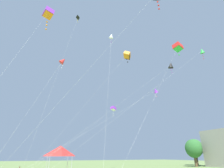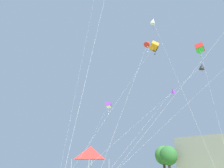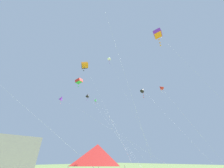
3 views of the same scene
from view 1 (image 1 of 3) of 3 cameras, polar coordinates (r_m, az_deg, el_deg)
The scene contains 13 objects.
tree_far_left at distance 59.96m, azimuth 25.09°, elevation -18.56°, with size 4.99×4.49×7.53m.
tree_far_right at distance 68.70m, azimuth 25.38°, elevation -18.37°, with size 5.46×4.91×8.24m.
festival_tent at distance 26.95m, azimuth -16.55°, elevation -20.21°, with size 3.16×3.16×4.21m.
kite_purple_box_0 at distance 25.90m, azimuth -20.12°, elevation 20.79°, with size 3.43×6.84×20.64m.
kite_white_diamond_2 at distance 28.53m, azimuth -0.23°, elevation 15.34°, with size 7.54×4.30×20.87m.
kite_green_diamond_3 at distance 28.87m, azimuth 27.21°, elevation 9.48°, with size 8.65×20.52×17.46m.
kite_purple_diamond_4 at distance 32.91m, azimuth 14.02°, elevation -2.15°, with size 5.24×23.04×14.49m.
kite_black_diamond_5 at distance 29.39m, azimuth 18.60°, elevation 5.79°, with size 7.06×20.17×16.78m.
kite_black_delta_6 at distance 37.31m, azimuth -11.20°, elevation 20.02°, with size 2.14×5.88×28.59m.
kite_red_diamond_7 at distance 19.51m, azimuth -15.76°, elevation 7.25°, with size 1.65×5.85×12.78m.
kite_purple_box_8 at distance 41.10m, azimuth 0.43°, elevation -8.04°, with size 11.79×17.47×13.62m.
kite_orange_box_9 at distance 31.65m, azimuth 4.92°, elevation 9.29°, with size 3.37×14.65×20.22m.
kite_red_box_10 at distance 34.61m, azimuth 20.68°, elevation 11.19°, with size 7.45×17.48×21.89m.
Camera 1 is at (19.02, 3.55, 2.89)m, focal length 28.00 mm.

